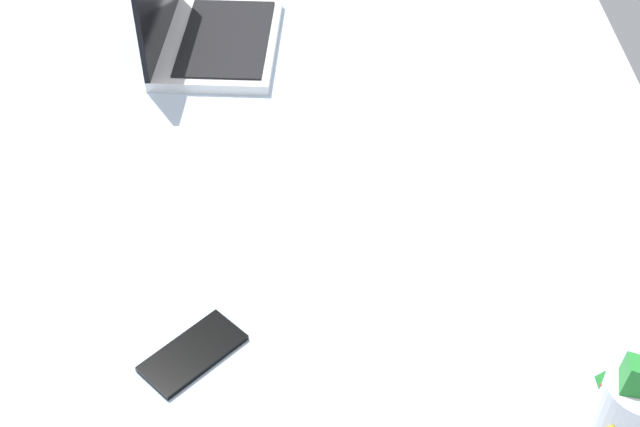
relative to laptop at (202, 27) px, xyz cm
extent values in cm
cube|color=silver|center=(-47.78, -13.91, -13.41)|extent=(180.00, 140.00, 18.00)
cube|color=silver|center=(-0.15, -3.04, -3.41)|extent=(34.08, 24.58, 2.00)
cube|color=black|center=(-0.22, -4.54, -2.21)|extent=(29.80, 18.40, 0.40)
cylinder|color=silver|center=(-90.31, -60.60, 1.09)|extent=(9.00, 9.00, 11.00)
cube|color=red|center=(-90.27, -61.22, -1.34)|extent=(6.20, 7.01, 6.44)
cube|color=#268C33|center=(-87.87, -60.29, 2.15)|extent=(6.84, 7.15, 7.13)
cube|color=red|center=(-90.59, -60.23, 3.89)|extent=(8.05, 8.00, 6.33)
cube|color=black|center=(-77.47, -6.27, -4.01)|extent=(14.79, 14.62, 0.80)
camera|label=1|loc=(-148.63, -23.29, 87.24)|focal=47.92mm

